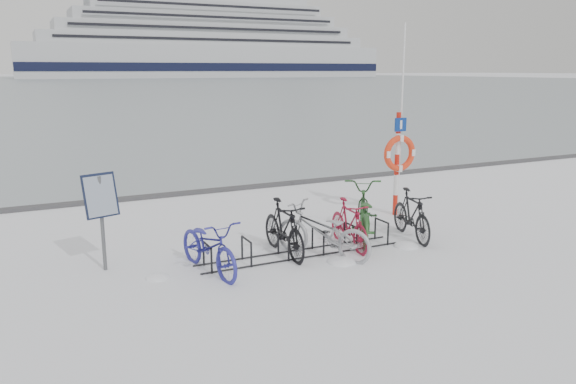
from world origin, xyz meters
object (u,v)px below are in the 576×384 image
lifebuoy_station (399,154)px  info_board (101,201)px  bike_rack (301,245)px  cruise_ferry (207,45)px

lifebuoy_station → info_board: bearing=-172.7°
bike_rack → cruise_ferry: cruise_ferry is taller
bike_rack → cruise_ferry: (71.52, 227.82, 13.45)m
info_board → cruise_ferry: 239.45m
lifebuoy_station → cruise_ferry: cruise_ferry is taller
cruise_ferry → lifebuoy_station: bearing=-106.8°
bike_rack → lifebuoy_station: size_ratio=0.91×
bike_rack → info_board: 3.62m
lifebuoy_station → cruise_ferry: (68.18, 226.23, 12.16)m
bike_rack → cruise_ferry: size_ratio=0.03×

